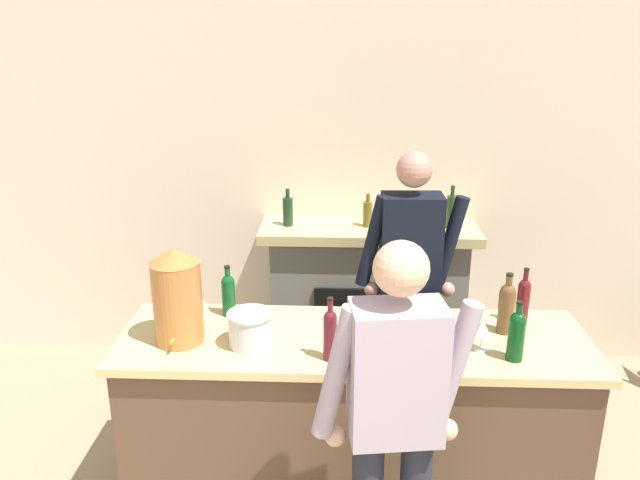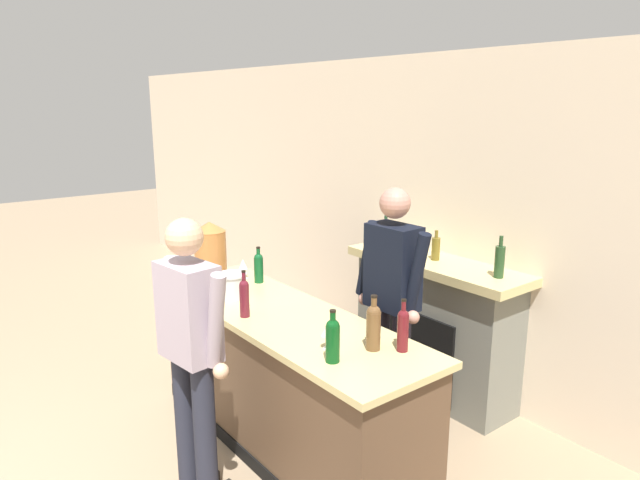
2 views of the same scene
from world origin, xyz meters
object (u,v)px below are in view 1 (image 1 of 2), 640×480
object	(u,v)px
wine_bottle_merlot_tall	(516,334)
wine_glass_front_left	(482,329)
person_customer	(394,427)
wine_bottle_rose_blush	(330,333)
wine_bottle_burgundy_dark	(228,293)
ice_bucket_steel	(250,329)
person_bartender	(409,282)
wine_bottle_port_short	(523,299)
wine_glass_near_bucket	(198,299)
fireplace_stone	(367,297)
wine_bottle_cabernet_heavy	(507,306)
copper_dispenser	(177,295)

from	to	relation	value
wine_bottle_merlot_tall	wine_glass_front_left	size ratio (longest dim) A/B	1.85
person_customer	wine_bottle_merlot_tall	size ratio (longest dim) A/B	5.85
wine_bottle_rose_blush	wine_bottle_burgundy_dark	bearing A→B (deg)	140.73
person_customer	ice_bucket_steel	size ratio (longest dim) A/B	7.67
person_bartender	wine_bottle_port_short	bearing A→B (deg)	-40.04
ice_bucket_steel	wine_glass_near_bucket	world-z (taller)	ice_bucket_steel
fireplace_stone	wine_bottle_rose_blush	size ratio (longest dim) A/B	4.87
ice_bucket_steel	wine_bottle_cabernet_heavy	size ratio (longest dim) A/B	0.70
person_bartender	ice_bucket_steel	distance (m)	1.16
person_bartender	wine_bottle_rose_blush	world-z (taller)	person_bartender
wine_bottle_rose_blush	wine_bottle_cabernet_heavy	xyz separation A→B (m)	(0.90, 0.32, 0.01)
person_bartender	ice_bucket_steel	bearing A→B (deg)	-137.56
fireplace_stone	person_customer	world-z (taller)	person_customer
ice_bucket_steel	wine_bottle_cabernet_heavy	distance (m)	1.31
person_customer	wine_bottle_rose_blush	size ratio (longest dim) A/B	5.50
wine_bottle_burgundy_dark	ice_bucket_steel	bearing A→B (deg)	-63.40
fireplace_stone	person_bartender	bearing A→B (deg)	-73.22
wine_bottle_burgundy_dark	wine_bottle_port_short	size ratio (longest dim) A/B	0.92
fireplace_stone	wine_glass_front_left	size ratio (longest dim) A/B	9.57
wine_bottle_cabernet_heavy	fireplace_stone	bearing A→B (deg)	116.60
wine_bottle_cabernet_heavy	wine_glass_near_bucket	bearing A→B (deg)	176.59
fireplace_stone	wine_bottle_rose_blush	world-z (taller)	fireplace_stone
ice_bucket_steel	person_customer	bearing A→B (deg)	-43.69
wine_bottle_port_short	fireplace_stone	bearing A→B (deg)	122.93
wine_bottle_port_short	wine_bottle_merlot_tall	bearing A→B (deg)	-108.92
person_customer	wine_bottle_merlot_tall	world-z (taller)	person_customer
person_bartender	wine_glass_front_left	size ratio (longest dim) A/B	11.15
person_bartender	wine_bottle_port_short	size ratio (longest dim) A/B	5.82
person_bartender	wine_bottle_burgundy_dark	size ratio (longest dim) A/B	6.30
wine_bottle_cabernet_heavy	person_customer	bearing A→B (deg)	-127.06
fireplace_stone	wine_bottle_merlot_tall	size ratio (longest dim) A/B	5.18
fireplace_stone	person_customer	xyz separation A→B (m)	(0.03, -2.15, 0.39)
wine_bottle_burgundy_dark	wine_bottle_merlot_tall	bearing A→B (deg)	-16.56
fireplace_stone	wine_glass_near_bucket	size ratio (longest dim) A/B	9.54
wine_bottle_rose_blush	fireplace_stone	bearing A→B (deg)	81.80
copper_dispenser	wine_bottle_merlot_tall	bearing A→B (deg)	-4.12
wine_bottle_cabernet_heavy	wine_bottle_burgundy_dark	bearing A→B (deg)	174.31
person_customer	wine_bottle_rose_blush	bearing A→B (deg)	117.67
ice_bucket_steel	wine_glass_near_bucket	xyz separation A→B (m)	(-0.33, 0.29, 0.03)
wine_bottle_port_short	wine_bottle_cabernet_heavy	distance (m)	0.17
ice_bucket_steel	wine_bottle_merlot_tall	world-z (taller)	wine_bottle_merlot_tall
wine_glass_front_left	wine_bottle_port_short	bearing A→B (deg)	48.66
person_customer	wine_glass_front_left	world-z (taller)	person_customer
wine_bottle_merlot_tall	wine_glass_front_left	bearing A→B (deg)	149.12
person_customer	wine_bottle_cabernet_heavy	world-z (taller)	person_customer
person_customer	wine_bottle_burgundy_dark	size ratio (longest dim) A/B	6.10
wine_bottle_cabernet_heavy	wine_glass_near_bucket	xyz separation A→B (m)	(-1.62, 0.10, -0.03)
copper_dispenser	wine_glass_front_left	bearing A→B (deg)	-1.28
copper_dispenser	wine_bottle_port_short	distance (m)	1.80
fireplace_stone	wine_bottle_merlot_tall	world-z (taller)	fireplace_stone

